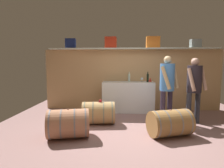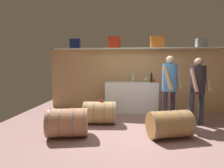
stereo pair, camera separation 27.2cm
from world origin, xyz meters
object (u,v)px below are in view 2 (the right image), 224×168
object	(u,v)px
wine_barrel_far	(68,123)
visitor_tasting	(170,82)
toolcase_orange	(157,42)
red_funnel	(154,80)
wine_barrel_flank	(170,124)
tasting_cup	(102,101)
wine_glass	(146,79)
winemaker_pouring	(198,85)
toolcase_red	(115,43)
toolcase_grey	(201,43)
wine_barrel_near	(100,113)
wine_bottle_dark	(151,78)
work_cabinet	(132,97)
toolcase_navy	(75,44)
wine_bottle_clear	(133,77)

from	to	relation	value
wine_barrel_far	visitor_tasting	size ratio (longest dim) A/B	0.55
toolcase_orange	red_funnel	size ratio (longest dim) A/B	3.10
wine_barrel_flank	tasting_cup	world-z (taller)	tasting_cup
wine_glass	wine_barrel_flank	bearing A→B (deg)	-79.36
visitor_tasting	winemaker_pouring	bearing A→B (deg)	128.86
toolcase_red	toolcase_grey	world-z (taller)	toolcase_red
wine_barrel_near	winemaker_pouring	size ratio (longest dim) A/B	0.52
wine_barrel_far	toolcase_grey	bearing A→B (deg)	22.63
red_funnel	visitor_tasting	bearing A→B (deg)	-77.06
wine_bottle_dark	winemaker_pouring	xyz separation A→B (m)	(0.99, -1.08, -0.07)
tasting_cup	visitor_tasting	bearing A→B (deg)	7.20
work_cabinet	visitor_tasting	size ratio (longest dim) A/B	0.94
toolcase_orange	red_funnel	bearing A→B (deg)	-139.31
work_cabinet	wine_barrel_near	world-z (taller)	work_cabinet
toolcase_orange	winemaker_pouring	world-z (taller)	toolcase_orange
toolcase_navy	visitor_tasting	distance (m)	3.20
toolcase_orange	wine_barrel_far	size ratio (longest dim) A/B	0.44
wine_barrel_near	toolcase_navy	bearing A→B (deg)	120.72
toolcase_orange	tasting_cup	xyz separation A→B (m)	(-1.47, -1.42, -1.56)
red_funnel	wine_barrel_near	size ratio (longest dim) A/B	0.15
wine_barrel_near	wine_barrel_flank	xyz separation A→B (m)	(1.57, -0.72, -0.00)
winemaker_pouring	wine_bottle_dark	bearing A→B (deg)	-74.19
toolcase_red	wine_barrel_flank	size ratio (longest dim) A/B	0.36
tasting_cup	visitor_tasting	size ratio (longest dim) A/B	0.04
toolcase_grey	wine_barrel_near	distance (m)	3.63
toolcase_grey	tasting_cup	distance (m)	3.45
red_funnel	tasting_cup	xyz separation A→B (m)	(-1.40, -1.35, -0.42)
visitor_tasting	wine_barrel_far	bearing A→B (deg)	-15.58
red_funnel	tasting_cup	bearing A→B (deg)	-136.04
wine_barrel_near	tasting_cup	world-z (taller)	tasting_cup
toolcase_grey	red_funnel	bearing A→B (deg)	178.42
wine_bottle_clear	wine_barrel_near	distance (m)	1.74
toolcase_navy	wine_glass	world-z (taller)	toolcase_navy
toolcase_orange	winemaker_pouring	distance (m)	1.91
toolcase_grey	red_funnel	size ratio (longest dim) A/B	2.34
wine_barrel_flank	tasting_cup	size ratio (longest dim) A/B	14.38
toolcase_orange	work_cabinet	world-z (taller)	toolcase_orange
toolcase_navy	wine_barrel_flank	xyz separation A→B (m)	(2.61, -2.14, -1.84)
wine_bottle_clear	wine_glass	bearing A→B (deg)	-7.71
toolcase_grey	wine_barrel_far	xyz separation A→B (m)	(-3.30, -2.34, -1.80)
work_cabinet	winemaker_pouring	bearing A→B (deg)	-35.45
wine_barrel_near	wine_barrel_flank	bearing A→B (deg)	-30.47
wine_barrel_flank	visitor_tasting	xyz separation A→B (m)	(0.14, 0.93, 0.75)
toolcase_red	wine_barrel_far	distance (m)	3.06
toolcase_red	tasting_cup	bearing A→B (deg)	-93.46
toolcase_orange	wine_barrel_near	size ratio (longest dim) A/B	0.48
work_cabinet	wine_bottle_clear	xyz separation A→B (m)	(0.03, 0.10, 0.60)
wine_barrel_flank	wine_bottle_dark	bearing A→B (deg)	78.70
wine_barrel_near	wine_barrel_far	xyz separation A→B (m)	(-0.50, -0.92, 0.02)
toolcase_orange	toolcase_navy	bearing A→B (deg)	178.79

